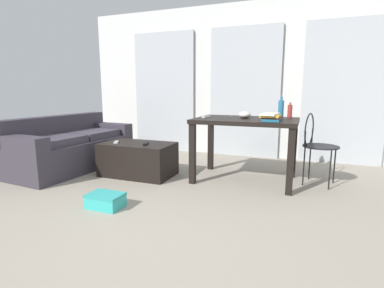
# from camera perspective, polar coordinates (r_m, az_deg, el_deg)

# --- Properties ---
(ground_plane) EXTENTS (7.54, 7.54, 0.00)m
(ground_plane) POSITION_cam_1_polar(r_m,az_deg,el_deg) (3.46, 3.21, -8.57)
(ground_plane) COLOR gray
(wall_back) EXTENTS (5.84, 0.10, 2.52)m
(wall_back) POSITION_cam_1_polar(r_m,az_deg,el_deg) (5.19, 10.26, 11.72)
(wall_back) COLOR silver
(wall_back) RESTS_ON ground
(curtains) EXTENTS (4.15, 0.03, 2.14)m
(curtains) POSITION_cam_1_polar(r_m,az_deg,el_deg) (5.10, 10.01, 9.63)
(curtains) COLOR #B2B7BC
(curtains) RESTS_ON ground
(couch) EXTENTS (0.95, 1.81, 0.75)m
(couch) POSITION_cam_1_polar(r_m,az_deg,el_deg) (4.62, -22.29, -0.65)
(couch) COLOR #38333D
(couch) RESTS_ON ground
(coffee_table) EXTENTS (0.93, 0.55, 0.43)m
(coffee_table) POSITION_cam_1_polar(r_m,az_deg,el_deg) (4.00, -10.32, -2.88)
(coffee_table) COLOR black
(coffee_table) RESTS_ON ground
(craft_table) EXTENTS (1.22, 0.82, 0.78)m
(craft_table) POSITION_cam_1_polar(r_m,az_deg,el_deg) (3.70, 10.25, 3.12)
(craft_table) COLOR black
(craft_table) RESTS_ON ground
(wire_chair) EXTENTS (0.41, 0.44, 0.85)m
(wire_chair) POSITION_cam_1_polar(r_m,az_deg,el_deg) (3.82, 22.56, 0.68)
(wire_chair) COLOR black
(wire_chair) RESTS_ON ground
(bottle_near) EXTENTS (0.07, 0.07, 0.26)m
(bottle_near) POSITION_cam_1_polar(r_m,az_deg,el_deg) (3.95, 16.70, 6.56)
(bottle_near) COLOR teal
(bottle_near) RESTS_ON craft_table
(bottle_far) EXTENTS (0.06, 0.06, 0.19)m
(bottle_far) POSITION_cam_1_polar(r_m,az_deg,el_deg) (3.94, 18.27, 6.03)
(bottle_far) COLOR #99332D
(bottle_far) RESTS_ON craft_table
(bowl) EXTENTS (0.15, 0.15, 0.08)m
(bowl) POSITION_cam_1_polar(r_m,az_deg,el_deg) (3.73, 10.04, 5.55)
(bowl) COLOR beige
(bowl) RESTS_ON craft_table
(book_stack) EXTENTS (0.23, 0.30, 0.08)m
(book_stack) POSITION_cam_1_polar(r_m,az_deg,el_deg) (3.46, 14.86, 5.02)
(book_stack) COLOR #1E668C
(book_stack) RESTS_ON craft_table
(tv_remote_on_table) EXTENTS (0.09, 0.15, 0.02)m
(tv_remote_on_table) POSITION_cam_1_polar(r_m,az_deg,el_deg) (3.74, 2.81, 5.22)
(tv_remote_on_table) COLOR #B7B7B2
(tv_remote_on_table) RESTS_ON craft_table
(scissors) EXTENTS (0.05, 0.11, 0.00)m
(scissors) POSITION_cam_1_polar(r_m,az_deg,el_deg) (3.87, 7.28, 5.21)
(scissors) COLOR #9EA0A5
(scissors) RESTS_ON craft_table
(tv_remote_primary) EXTENTS (0.11, 0.16, 0.02)m
(tv_remote_primary) POSITION_cam_1_polar(r_m,az_deg,el_deg) (4.02, -14.34, 0.33)
(tv_remote_primary) COLOR #B7B7B2
(tv_remote_primary) RESTS_ON coffee_table
(tv_remote_secondary) EXTENTS (0.09, 0.16, 0.02)m
(tv_remote_secondary) POSITION_cam_1_polar(r_m,az_deg,el_deg) (3.83, -8.86, 0.07)
(tv_remote_secondary) COLOR black
(tv_remote_secondary) RESTS_ON coffee_table
(shoebox) EXTENTS (0.34, 0.23, 0.14)m
(shoebox) POSITION_cam_1_polar(r_m,az_deg,el_deg) (3.03, -16.25, -10.37)
(shoebox) COLOR #33B2AD
(shoebox) RESTS_ON ground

